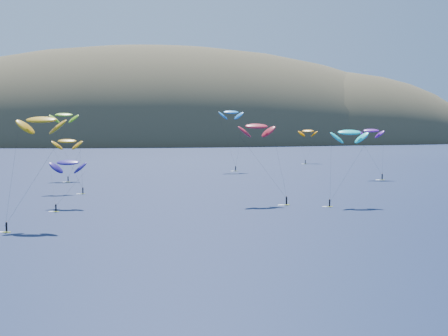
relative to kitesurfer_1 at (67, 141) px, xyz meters
name	(u,v)px	position (x,y,z in m)	size (l,w,h in m)	color
ground	(389,328)	(39.46, -155.44, -12.78)	(2800.00, 2800.00, 0.00)	black
island	(179,152)	(78.85, 406.92, -23.52)	(730.00, 300.00, 210.00)	#3D3526
kitesurfer_1	(67,141)	(0.00, 0.00, 0.00)	(9.40, 9.02, 15.36)	#DBEB1A
kitesurfer_2	(41,120)	(1.71, -88.50, 6.53)	(10.74, 11.97, 21.81)	#DBEB1A
kitesurfer_3	(64,115)	(1.43, -30.48, 8.10)	(9.82, 12.46, 23.01)	#DBEB1A
kitesurfer_4	(231,112)	(59.81, 30.00, 9.99)	(9.63, 5.20, 25.40)	#DBEB1A
kitesurfer_5	(349,132)	(68.49, -71.14, 3.76)	(11.33, 7.41, 18.90)	#DBEB1A
kitesurfer_6	(371,131)	(100.10, -10.42, 3.25)	(8.82, 9.83, 18.36)	#DBEB1A
kitesurfer_9	(257,126)	(48.10, -64.36, 5.13)	(10.75, 9.56, 20.36)	#DBEB1A
kitesurfer_10	(68,163)	(4.71, -65.01, -2.88)	(8.70, 11.47, 12.14)	#DBEB1A
kitesurfer_11	(308,131)	(104.48, 72.43, 1.99)	(9.67, 14.22, 17.25)	#DBEB1A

